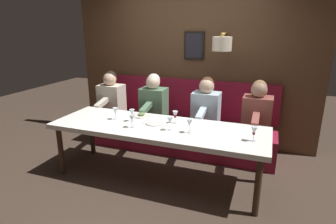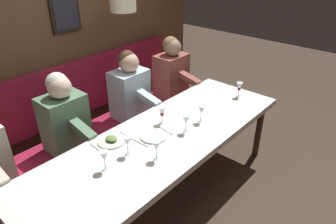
{
  "view_description": "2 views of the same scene",
  "coord_description": "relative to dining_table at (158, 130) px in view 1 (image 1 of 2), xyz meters",
  "views": [
    {
      "loc": [
        -3.04,
        -1.27,
        1.93
      ],
      "look_at": [
        0.05,
        -0.12,
        0.92
      ],
      "focal_mm": 29.66,
      "sensor_mm": 36.0,
      "label": 1
    },
    {
      "loc": [
        -1.54,
        1.7,
        2.26
      ],
      "look_at": [
        0.05,
        -0.12,
        0.92
      ],
      "focal_mm": 32.95,
      "sensor_mm": 36.0,
      "label": 2
    }
  ],
  "objects": [
    {
      "name": "diner_middle",
      "position": [
        0.88,
        0.43,
        0.14
      ],
      "size": [
        0.6,
        0.4,
        0.79
      ],
      "color": "#567A5B",
      "rests_on": "banquette_bench"
    },
    {
      "name": "diner_near",
      "position": [
        0.88,
        -0.42,
        0.14
      ],
      "size": [
        0.6,
        0.4,
        0.79
      ],
      "color": "silver",
      "rests_on": "banquette_bench"
    },
    {
      "name": "wine_glass_4",
      "position": [
        -0.1,
        -0.2,
        0.18
      ],
      "size": [
        0.07,
        0.07,
        0.16
      ],
      "color": "silver",
      "rests_on": "dining_table"
    },
    {
      "name": "diner_far",
      "position": [
        0.88,
        1.21,
        0.14
      ],
      "size": [
        0.6,
        0.4,
        0.79
      ],
      "color": "beige",
      "rests_on": "banquette_bench"
    },
    {
      "name": "wine_glass_0",
      "position": [
        0.03,
        0.62,
        0.18
      ],
      "size": [
        0.07,
        0.07,
        0.16
      ],
      "color": "silver",
      "rests_on": "dining_table"
    },
    {
      "name": "banquette_bench",
      "position": [
        0.89,
        0.0,
        -0.45
      ],
      "size": [
        0.52,
        2.93,
        0.45
      ],
      "primitive_type": "cube",
      "color": "maroon",
      "rests_on": "ground_plane"
    },
    {
      "name": "back_wall_panel",
      "position": [
        1.46,
        -0.01,
        0.68
      ],
      "size": [
        0.59,
        4.13,
        2.9
      ],
      "color": "brown",
      "rests_on": "ground_plane"
    },
    {
      "name": "place_setting_0",
      "position": [
        0.28,
        0.36,
        0.08
      ],
      "size": [
        0.24,
        0.32,
        0.05
      ],
      "color": "silver",
      "rests_on": "dining_table"
    },
    {
      "name": "place_setting_1",
      "position": [
        0.06,
        0.06,
        0.07
      ],
      "size": [
        0.24,
        0.32,
        0.01
      ],
      "color": "silver",
      "rests_on": "dining_table"
    },
    {
      "name": "wine_glass_3",
      "position": [
        0.05,
        0.38,
        0.18
      ],
      "size": [
        0.07,
        0.07,
        0.16
      ],
      "color": "silver",
      "rests_on": "dining_table"
    },
    {
      "name": "ground_plane",
      "position": [
        0.0,
        0.0,
        -0.68
      ],
      "size": [
        12.0,
        12.0,
        0.0
      ],
      "primitive_type": "plane",
      "color": "#423328"
    },
    {
      "name": "dining_table",
      "position": [
        0.0,
        0.0,
        0.0
      ],
      "size": [
        0.9,
        2.73,
        0.74
      ],
      "color": "white",
      "rests_on": "ground_plane"
    },
    {
      "name": "wine_glass_6",
      "position": [
        -0.09,
        -0.44,
        0.18
      ],
      "size": [
        0.07,
        0.07,
        0.16
      ],
      "color": "silver",
      "rests_on": "dining_table"
    },
    {
      "name": "diner_nearest",
      "position": [
        0.88,
        -1.15,
        0.14
      ],
      "size": [
        0.6,
        0.4,
        0.79
      ],
      "color": "#934C42",
      "rests_on": "banquette_bench"
    },
    {
      "name": "wine_glass_2",
      "position": [
        -0.09,
        -1.16,
        0.18
      ],
      "size": [
        0.07,
        0.07,
        0.16
      ],
      "color": "silver",
      "rests_on": "dining_table"
    },
    {
      "name": "wine_glass_5",
      "position": [
        0.17,
        -0.17,
        0.18
      ],
      "size": [
        0.07,
        0.07,
        0.16
      ],
      "color": "silver",
      "rests_on": "dining_table"
    },
    {
      "name": "wine_glass_1",
      "position": [
        -0.17,
        0.27,
        0.18
      ],
      "size": [
        0.07,
        0.07,
        0.16
      ],
      "color": "silver",
      "rests_on": "dining_table"
    }
  ]
}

